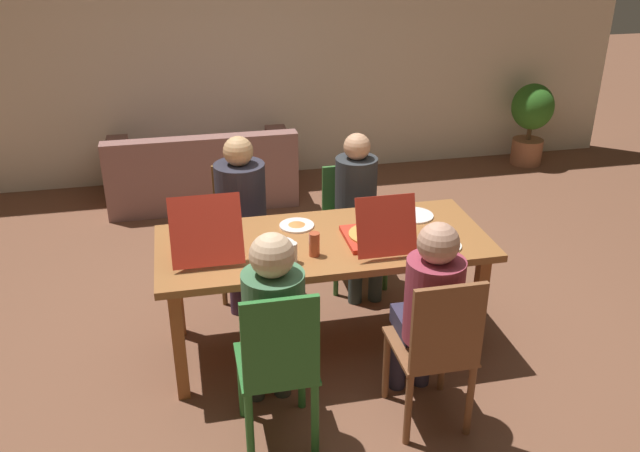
# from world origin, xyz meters

# --- Properties ---
(ground_plane) EXTENTS (20.00, 20.00, 0.00)m
(ground_plane) POSITION_xyz_m (0.00, 0.00, 0.00)
(ground_plane) COLOR brown
(back_wall) EXTENTS (7.91, 0.12, 2.83)m
(back_wall) POSITION_xyz_m (0.00, 3.26, 1.41)
(back_wall) COLOR #EFE1C8
(back_wall) RESTS_ON ground
(dining_table) EXTENTS (2.02, 0.85, 0.77)m
(dining_table) POSITION_xyz_m (0.00, 0.00, 0.69)
(dining_table) COLOR #985E30
(dining_table) RESTS_ON ground
(chair_0) EXTENTS (0.40, 0.44, 0.96)m
(chair_0) POSITION_xyz_m (0.42, -0.87, 0.53)
(chair_0) COLOR brown
(chair_0) RESTS_ON ground
(person_0) EXTENTS (0.31, 0.47, 1.20)m
(person_0) POSITION_xyz_m (0.42, -0.73, 0.71)
(person_0) COLOR #312D43
(person_0) RESTS_ON ground
(chair_1) EXTENTS (0.40, 0.43, 0.98)m
(chair_1) POSITION_xyz_m (-0.42, -0.84, 0.52)
(chair_1) COLOR #2D7431
(chair_1) RESTS_ON ground
(person_1) EXTENTS (0.32, 0.53, 1.22)m
(person_1) POSITION_xyz_m (-0.42, -0.69, 0.72)
(person_1) COLOR #383C35
(person_1) RESTS_ON ground
(chair_2) EXTENTS (0.39, 0.38, 0.94)m
(chair_2) POSITION_xyz_m (-0.42, 0.89, 0.53)
(chair_2) COLOR brown
(chair_2) RESTS_ON ground
(person_2) EXTENTS (0.36, 0.52, 1.20)m
(person_2) POSITION_xyz_m (-0.42, 0.75, 0.72)
(person_2) COLOR #412D49
(person_2) RESTS_ON ground
(chair_3) EXTENTS (0.43, 0.44, 0.87)m
(chair_3) POSITION_xyz_m (0.42, 0.87, 0.50)
(chair_3) COLOR #34672E
(chair_3) RESTS_ON ground
(person_3) EXTENTS (0.30, 0.52, 1.17)m
(person_3) POSITION_xyz_m (0.42, 0.72, 0.69)
(person_3) COLOR #31403D
(person_3) RESTS_ON ground
(pizza_box_0) EXTENTS (0.40, 0.57, 0.39)m
(pizza_box_0) POSITION_xyz_m (-0.70, 0.07, 0.83)
(pizza_box_0) COLOR red
(pizza_box_0) RESTS_ON dining_table
(pizza_box_1) EXTENTS (0.35, 0.47, 0.36)m
(pizza_box_1) POSITION_xyz_m (0.30, -0.10, 0.82)
(pizza_box_1) COLOR red
(pizza_box_1) RESTS_ON dining_table
(plate_0) EXTENTS (0.22, 0.22, 0.03)m
(plate_0) POSITION_xyz_m (-0.12, 0.22, 0.78)
(plate_0) COLOR white
(plate_0) RESTS_ON dining_table
(plate_1) EXTENTS (0.26, 0.26, 0.01)m
(plate_1) POSITION_xyz_m (0.65, 0.21, 0.78)
(plate_1) COLOR white
(plate_1) RESTS_ON dining_table
(plate_2) EXTENTS (0.23, 0.23, 0.03)m
(plate_2) POSITION_xyz_m (0.68, -0.24, 0.78)
(plate_2) COLOR white
(plate_2) RESTS_ON dining_table
(plate_3) EXTENTS (0.21, 0.21, 0.01)m
(plate_3) POSITION_xyz_m (-0.28, -0.02, 0.78)
(plate_3) COLOR white
(plate_3) RESTS_ON dining_table
(drinking_glass_0) EXTENTS (0.06, 0.06, 0.14)m
(drinking_glass_0) POSITION_xyz_m (-0.10, -0.19, 0.85)
(drinking_glass_0) COLOR #B1492C
(drinking_glass_0) RESTS_ON dining_table
(drinking_glass_1) EXTENTS (0.06, 0.06, 0.12)m
(drinking_glass_1) POSITION_xyz_m (-0.24, -0.24, 0.83)
(drinking_glass_1) COLOR silver
(drinking_glass_1) RESTS_ON dining_table
(couch) EXTENTS (1.76, 0.83, 0.73)m
(couch) POSITION_xyz_m (-0.62, 2.62, 0.27)
(couch) COLOR #8F625A
(couch) RESTS_ON ground
(potted_plant) EXTENTS (0.45, 0.45, 0.89)m
(potted_plant) POSITION_xyz_m (2.95, 2.88, 0.52)
(potted_plant) COLOR #A86948
(potted_plant) RESTS_ON ground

